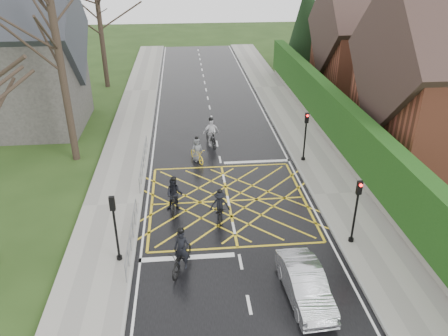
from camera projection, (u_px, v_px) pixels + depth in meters
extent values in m
plane|color=#1D3210|center=(228.00, 201.00, 22.96)|extent=(120.00, 120.00, 0.00)
cube|color=black|center=(228.00, 201.00, 22.96)|extent=(9.00, 80.00, 0.01)
cube|color=gray|center=(339.00, 194.00, 23.43)|extent=(3.00, 80.00, 0.15)
cube|color=gray|center=(112.00, 205.00, 22.42)|extent=(3.00, 80.00, 0.15)
cube|color=slate|center=(336.00, 143.00, 28.78)|extent=(0.50, 38.00, 0.70)
cube|color=#163A10|center=(339.00, 119.00, 27.99)|extent=(0.90, 38.00, 2.80)
cube|color=brown|center=(372.00, 59.00, 38.82)|extent=(9.00, 8.00, 6.00)
cube|color=#31221D|center=(377.00, 25.00, 37.50)|extent=(9.80, 8.80, 8.80)
cylinder|color=black|center=(303.00, 65.00, 46.66)|extent=(0.50, 0.50, 1.20)
cone|color=black|center=(306.00, 22.00, 44.67)|extent=(4.60, 4.60, 10.00)
cube|color=#2D2B28|center=(22.00, 80.00, 30.88)|extent=(8.00, 7.00, 7.00)
cube|color=#26282D|center=(11.00, 31.00, 29.33)|extent=(8.80, 7.80, 7.80)
cylinder|color=black|center=(62.00, 72.00, 25.03)|extent=(0.44, 0.44, 11.00)
cylinder|color=black|center=(73.00, 38.00, 31.81)|extent=(0.44, 0.44, 12.00)
cylinder|color=black|center=(101.00, 33.00, 39.42)|extent=(0.44, 0.44, 10.00)
cylinder|color=slate|center=(131.00, 228.00, 19.01)|extent=(0.05, 5.00, 0.05)
cylinder|color=slate|center=(132.00, 237.00, 19.21)|extent=(0.04, 5.00, 0.04)
cylinder|color=slate|center=(126.00, 275.00, 17.02)|extent=(0.04, 0.04, 1.00)
cylinder|color=slate|center=(137.00, 207.00, 21.45)|extent=(0.04, 0.04, 1.00)
cylinder|color=slate|center=(143.00, 155.00, 25.66)|extent=(0.05, 6.00, 0.05)
cylinder|color=slate|center=(143.00, 162.00, 25.87)|extent=(0.04, 6.00, 0.04)
cylinder|color=slate|center=(140.00, 187.00, 23.23)|extent=(0.04, 0.04, 1.00)
cylinder|color=slate|center=(147.00, 143.00, 28.55)|extent=(0.04, 0.04, 1.00)
cylinder|color=black|center=(305.00, 140.00, 26.44)|extent=(0.10, 0.10, 3.00)
cylinder|color=black|center=(303.00, 160.00, 27.05)|extent=(0.24, 0.24, 0.30)
cube|color=black|center=(307.00, 118.00, 25.80)|extent=(0.22, 0.16, 0.62)
sphere|color=#FF0C0C|center=(308.00, 116.00, 25.61)|extent=(0.14, 0.14, 0.14)
cylinder|color=black|center=(355.00, 216.00, 18.98)|extent=(0.10, 0.10, 3.00)
cylinder|color=black|center=(351.00, 241.00, 19.60)|extent=(0.24, 0.24, 0.30)
cube|color=black|center=(359.00, 188.00, 18.35)|extent=(0.22, 0.16, 0.62)
sphere|color=#FF0C0C|center=(361.00, 185.00, 18.16)|extent=(0.14, 0.14, 0.14)
cylinder|color=black|center=(116.00, 233.00, 17.86)|extent=(0.10, 0.10, 3.00)
cylinder|color=black|center=(120.00, 259.00, 18.47)|extent=(0.24, 0.24, 0.30)
cube|color=black|center=(112.00, 203.00, 17.22)|extent=(0.22, 0.16, 0.62)
sphere|color=#FF0C0C|center=(112.00, 198.00, 17.25)|extent=(0.14, 0.14, 0.14)
imported|color=black|center=(182.00, 258.00, 17.91)|extent=(1.40, 2.16, 1.07)
imported|color=black|center=(182.00, 249.00, 17.83)|extent=(0.78, 0.65, 1.82)
sphere|color=black|center=(181.00, 230.00, 17.41)|extent=(0.29, 0.29, 0.29)
imported|color=black|center=(175.00, 201.00, 21.86)|extent=(0.78, 1.97, 1.15)
imported|color=black|center=(174.00, 195.00, 21.81)|extent=(0.93, 0.77, 1.76)
sphere|color=black|center=(173.00, 179.00, 21.40)|extent=(0.28, 0.28, 0.28)
imported|color=black|center=(220.00, 212.00, 21.18)|extent=(0.72, 1.76, 0.90)
imported|color=black|center=(220.00, 205.00, 21.13)|extent=(1.03, 0.64, 1.54)
sphere|color=black|center=(220.00, 191.00, 20.77)|extent=(0.24, 0.24, 0.24)
imported|color=black|center=(211.00, 138.00, 29.02)|extent=(1.08, 2.09, 1.21)
imported|color=silver|center=(211.00, 133.00, 28.96)|extent=(1.17, 0.72, 1.85)
sphere|color=black|center=(211.00, 119.00, 28.53)|extent=(0.29, 0.29, 0.29)
imported|color=gold|center=(197.00, 155.00, 26.99)|extent=(1.21, 1.79, 0.89)
imported|color=#55585C|center=(197.00, 150.00, 26.94)|extent=(0.87, 0.73, 1.51)
sphere|color=black|center=(197.00, 138.00, 26.59)|extent=(0.24, 0.24, 0.24)
imported|color=#ACADB3|center=(305.00, 284.00, 16.38)|extent=(1.58, 3.93, 1.27)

